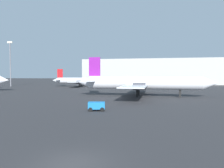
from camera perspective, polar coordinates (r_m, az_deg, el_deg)
ground_plane at (r=13.15m, az=-10.90°, el=-20.85°), size 600.00×600.00×0.00m
airplane_on_taxiway at (r=50.78m, az=8.26°, el=0.35°), size 33.63×28.69×9.71m
airplane_far_right at (r=94.46m, az=-8.23°, el=0.95°), size 28.13×25.11×7.91m
baggage_cart at (r=30.40m, az=-4.26°, el=-5.94°), size 2.62×1.82×1.30m
light_mast_left at (r=106.34m, az=-26.08°, el=5.63°), size 2.40×0.50×20.54m
terminal_building at (r=127.15m, az=12.13°, el=3.28°), size 84.96×24.38×14.28m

